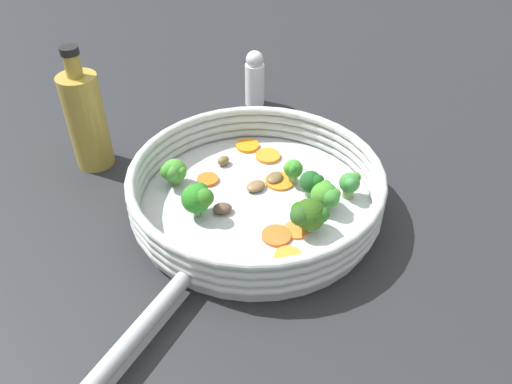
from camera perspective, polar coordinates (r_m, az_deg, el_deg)
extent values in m
plane|color=black|center=(0.73, 0.00, -1.83)|extent=(4.00, 4.00, 0.00)
cylinder|color=#B2B5B7|center=(0.73, 0.00, -1.38)|extent=(0.35, 0.35, 0.02)
torus|color=#B3BBB5|center=(0.72, 0.00, -0.49)|extent=(0.36, 0.36, 0.01)
torus|color=#B3BBB5|center=(0.71, 0.00, 0.38)|extent=(0.36, 0.36, 0.01)
torus|color=#B3BBB5|center=(0.70, 0.00, 1.27)|extent=(0.36, 0.36, 0.01)
torus|color=#B3BBB5|center=(0.69, 0.00, 2.19)|extent=(0.36, 0.36, 0.01)
cylinder|color=#999B9E|center=(0.57, -13.74, -15.70)|extent=(0.03, 0.20, 0.02)
sphere|color=#B5B5B7|center=(0.64, -10.50, -7.49)|extent=(0.01, 0.01, 0.01)
sphere|color=#B6B9B2|center=(0.61, -3.68, -10.54)|extent=(0.01, 0.01, 0.01)
cylinder|color=orange|center=(0.76, 2.71, 1.26)|extent=(0.06, 0.06, 0.00)
cylinder|color=orange|center=(0.64, 3.71, -7.41)|extent=(0.04, 0.04, 0.00)
cylinder|color=orange|center=(0.83, -0.98, 5.32)|extent=(0.04, 0.04, 0.01)
cylinder|color=orange|center=(0.76, -5.54, 1.43)|extent=(0.04, 0.04, 0.01)
cylinder|color=orange|center=(0.81, 1.38, 4.14)|extent=(0.05, 0.05, 0.01)
cylinder|color=#D75D23|center=(0.67, 2.35, -5.01)|extent=(0.06, 0.06, 0.00)
cylinder|color=orange|center=(0.68, 4.58, -4.36)|extent=(0.05, 0.05, 0.00)
cylinder|color=#85AD5C|center=(0.67, 6.05, -3.84)|extent=(0.01, 0.01, 0.02)
sphere|color=#274C12|center=(0.66, 6.16, -2.56)|extent=(0.04, 0.04, 0.04)
sphere|color=#21541A|center=(0.66, 7.47, -2.58)|extent=(0.02, 0.02, 0.02)
sphere|color=#274E1B|center=(0.65, 5.08, -2.70)|extent=(0.03, 0.03, 0.03)
sphere|color=#1D530A|center=(0.66, 4.93, -2.01)|extent=(0.02, 0.02, 0.02)
cylinder|color=#709550|center=(0.76, -9.15, 1.38)|extent=(0.01, 0.01, 0.01)
sphere|color=#41872C|center=(0.75, -9.29, 2.41)|extent=(0.04, 0.04, 0.04)
sphere|color=#388226|center=(0.74, -10.04, 2.34)|extent=(0.02, 0.02, 0.02)
sphere|color=#478936|center=(0.74, -9.64, 2.16)|extent=(0.02, 0.02, 0.02)
sphere|color=#408427|center=(0.74, -8.56, 2.30)|extent=(0.02, 0.02, 0.02)
cylinder|color=#5C904C|center=(0.71, 7.69, -1.48)|extent=(0.02, 0.02, 0.01)
sphere|color=#3C7E26|center=(0.70, 7.81, -0.41)|extent=(0.04, 0.04, 0.04)
sphere|color=#34782E|center=(0.69, 8.53, -0.70)|extent=(0.02, 0.02, 0.02)
sphere|color=#3D7C1F|center=(0.70, 8.95, -0.24)|extent=(0.02, 0.02, 0.02)
sphere|color=#3A7526|center=(0.71, 7.94, 0.65)|extent=(0.02, 0.02, 0.02)
cylinder|color=#669450|center=(0.70, -6.74, -2.04)|extent=(0.01, 0.01, 0.02)
sphere|color=#267520|center=(0.68, -6.86, -0.76)|extent=(0.04, 0.04, 0.04)
sphere|color=#1C701F|center=(0.69, -6.44, 0.18)|extent=(0.02, 0.02, 0.02)
sphere|color=#2E6C27|center=(0.67, -5.88, -0.71)|extent=(0.02, 0.02, 0.02)
sphere|color=#306D1E|center=(0.67, -5.90, -0.63)|extent=(0.03, 0.03, 0.03)
cylinder|color=#63854D|center=(0.74, 10.49, 0.02)|extent=(0.02, 0.02, 0.02)
sphere|color=#367832|center=(0.73, 10.64, 1.05)|extent=(0.03, 0.03, 0.03)
sphere|color=#38792B|center=(0.73, 11.30, 1.65)|extent=(0.02, 0.02, 0.02)
sphere|color=#387E3A|center=(0.71, 10.72, 0.96)|extent=(0.02, 0.02, 0.02)
cylinder|color=#7BA54C|center=(0.75, 4.24, 1.65)|extent=(0.01, 0.01, 0.02)
sphere|color=#37812B|center=(0.74, 4.30, 2.65)|extent=(0.03, 0.03, 0.03)
sphere|color=#327F29|center=(0.73, 4.14, 2.61)|extent=(0.01, 0.01, 0.01)
sphere|color=#3F8923|center=(0.73, 3.73, 2.75)|extent=(0.02, 0.02, 0.02)
cylinder|color=#80A36F|center=(0.73, 6.17, 0.13)|extent=(0.02, 0.02, 0.02)
sphere|color=#1A4C1E|center=(0.72, 6.27, 1.18)|extent=(0.03, 0.03, 0.03)
sphere|color=#134E14|center=(0.71, 7.05, 1.19)|extent=(0.02, 0.02, 0.02)
sphere|color=#184B1B|center=(0.72, 7.15, 1.35)|extent=(0.02, 0.02, 0.02)
sphere|color=#17421A|center=(0.71, 7.10, 1.28)|extent=(0.02, 0.02, 0.02)
ellipsoid|color=brown|center=(0.79, -3.75, 3.59)|extent=(0.02, 0.02, 0.01)
ellipsoid|color=brown|center=(0.74, -0.03, 0.68)|extent=(0.03, 0.04, 0.01)
ellipsoid|color=brown|center=(0.70, -3.88, -1.88)|extent=(0.03, 0.03, 0.01)
ellipsoid|color=brown|center=(0.76, 2.16, 1.63)|extent=(0.03, 0.03, 0.01)
cylinder|color=white|center=(0.97, -0.15, 12.17)|extent=(0.04, 0.04, 0.08)
sphere|color=silver|center=(0.95, -0.15, 14.90)|extent=(0.03, 0.03, 0.03)
cylinder|color=olive|center=(0.82, -18.77, 7.59)|extent=(0.06, 0.06, 0.15)
cylinder|color=olive|center=(0.78, -20.20, 13.42)|extent=(0.02, 0.02, 0.03)
cylinder|color=black|center=(0.77, -20.58, 14.90)|extent=(0.03, 0.03, 0.01)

